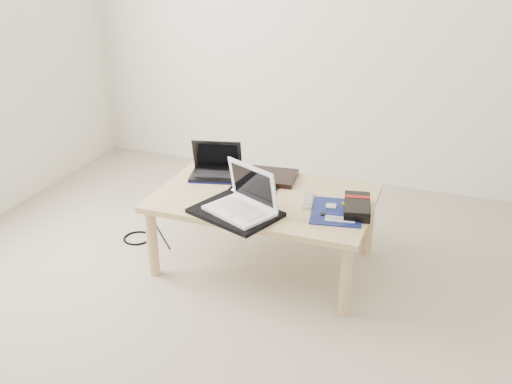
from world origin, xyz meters
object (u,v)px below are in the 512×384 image
(coffee_table, at_px, (264,204))
(white_laptop, at_px, (244,202))
(gpu_box, at_px, (357,206))
(netbook, at_px, (216,169))

(coffee_table, xyz_separation_m, white_laptop, (-0.02, -0.23, 0.11))
(gpu_box, bearing_deg, coffee_table, 177.87)
(coffee_table, bearing_deg, gpu_box, -2.13)
(netbook, bearing_deg, gpu_box, -11.97)
(netbook, bearing_deg, coffee_table, -24.78)
(gpu_box, bearing_deg, white_laptop, -156.94)
(white_laptop, bearing_deg, netbook, 129.03)
(white_laptop, relative_size, gpu_box, 1.39)
(coffee_table, relative_size, white_laptop, 2.98)
(white_laptop, distance_m, gpu_box, 0.55)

